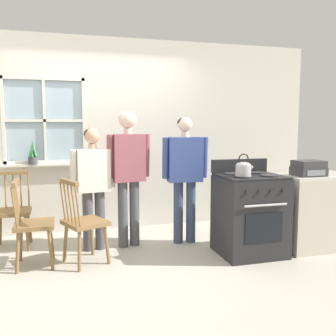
% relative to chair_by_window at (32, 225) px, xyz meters
% --- Properties ---
extents(ground_plane, '(16.00, 16.00, 0.00)m').
position_rel_chair_by_window_xyz_m(ground_plane, '(0.85, -0.16, -0.44)').
color(ground_plane, '#B2AD9E').
extents(wall_back, '(6.40, 0.16, 2.70)m').
position_rel_chair_by_window_xyz_m(wall_back, '(0.88, 1.24, 0.90)').
color(wall_back, silver).
rests_on(wall_back, ground_plane).
extents(chair_by_window, '(0.41, 0.42, 0.93)m').
position_rel_chair_by_window_xyz_m(chair_by_window, '(0.00, 0.00, 0.00)').
color(chair_by_window, olive).
rests_on(chair_by_window, ground_plane).
extents(chair_near_wall, '(0.42, 0.40, 0.93)m').
position_rel_chair_by_window_xyz_m(chair_near_wall, '(-0.27, 0.69, 0.00)').
color(chair_near_wall, olive).
rests_on(chair_near_wall, ground_plane).
extents(chair_center_cluster, '(0.53, 0.54, 0.93)m').
position_rel_chair_by_window_xyz_m(chair_center_cluster, '(0.53, -0.08, 0.00)').
color(chair_center_cluster, olive).
rests_on(chair_center_cluster, ground_plane).
extents(person_elderly_left, '(0.54, 0.25, 1.46)m').
position_rel_chair_by_window_xyz_m(person_elderly_left, '(0.67, 0.35, 0.43)').
color(person_elderly_left, '#4C4C51').
rests_on(person_elderly_left, ground_plane).
extents(person_teen_center, '(0.55, 0.27, 1.66)m').
position_rel_chair_by_window_xyz_m(person_teen_center, '(1.09, 0.37, 0.57)').
color(person_teen_center, '#4C4C51').
rests_on(person_teen_center, ground_plane).
extents(person_adult_right, '(0.59, 0.24, 1.59)m').
position_rel_chair_by_window_xyz_m(person_adult_right, '(1.80, 0.31, 0.51)').
color(person_adult_right, '#384766').
rests_on(person_adult_right, ground_plane).
extents(stove, '(0.72, 0.68, 1.08)m').
position_rel_chair_by_window_xyz_m(stove, '(2.39, -0.29, 0.03)').
color(stove, '#232326').
rests_on(stove, ground_plane).
extents(kettle, '(0.21, 0.17, 0.25)m').
position_rel_chair_by_window_xyz_m(kettle, '(2.23, -0.42, 0.58)').
color(kettle, '#B7B7BC').
rests_on(kettle, stove).
extents(potted_plant, '(0.12, 0.12, 0.34)m').
position_rel_chair_by_window_xyz_m(potted_plant, '(-0.05, 1.15, 0.65)').
color(potted_plant, '#42474C').
rests_on(potted_plant, wall_back).
extents(side_counter, '(0.55, 0.50, 0.90)m').
position_rel_chair_by_window_xyz_m(side_counter, '(3.12, -0.33, 0.01)').
color(side_counter, beige).
rests_on(side_counter, ground_plane).
extents(stereo, '(0.34, 0.29, 0.18)m').
position_rel_chair_by_window_xyz_m(stereo, '(3.12, -0.35, 0.54)').
color(stereo, '#38383A').
rests_on(stereo, side_counter).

